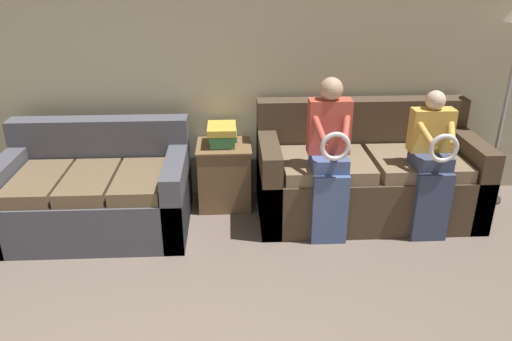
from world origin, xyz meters
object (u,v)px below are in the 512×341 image
child_right_seated (432,160)px  side_shelf (225,174)px  couch_main (366,176)px  book_stack (222,134)px  child_left_seated (330,154)px  couch_side (96,193)px

child_right_seated → side_shelf: size_ratio=2.01×
couch_main → book_stack: bearing=170.1°
child_left_seated → child_right_seated: bearing=-0.8°
side_shelf → book_stack: book_stack is taller
book_stack → couch_main: bearing=-9.9°
child_left_seated → side_shelf: bearing=145.0°
couch_side → child_left_seated: child_left_seated is taller
couch_side → child_right_seated: (2.72, -0.25, 0.34)m
book_stack → child_right_seated: bearing=-19.8°
couch_main → child_right_seated: 0.63m
child_left_seated → book_stack: (-0.84, 0.58, -0.03)m
couch_main → side_shelf: couch_main is taller
couch_side → book_stack: couch_side is taller
couch_side → book_stack: (1.06, 0.34, 0.38)m
side_shelf → child_left_seated: bearing=-35.0°
child_right_seated → book_stack: child_right_seated is taller
couch_side → child_right_seated: 2.75m
couch_side → child_right_seated: bearing=-5.3°
child_left_seated → side_shelf: size_ratio=2.20×
couch_main → couch_side: 2.31m
couch_side → couch_main: bearing=3.1°
couch_main → child_left_seated: 0.66m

